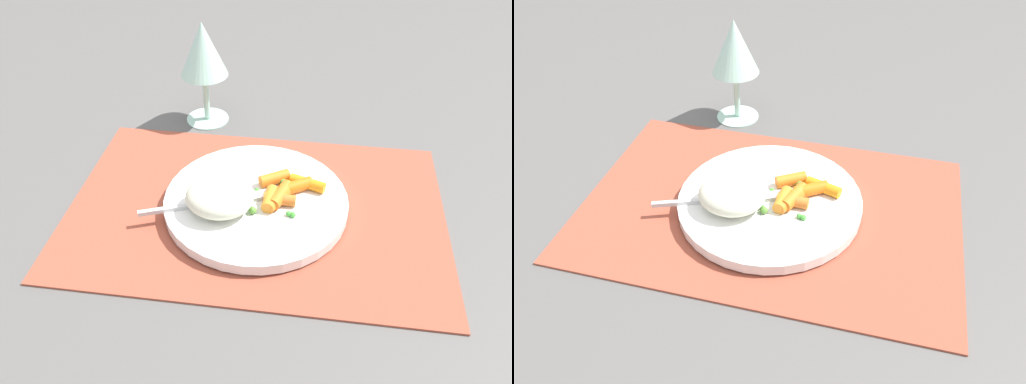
{
  "view_description": "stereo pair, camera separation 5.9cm",
  "coord_description": "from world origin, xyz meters",
  "views": [
    {
      "loc": [
        0.07,
        -0.51,
        0.46
      ],
      "look_at": [
        0.0,
        0.0,
        0.03
      ],
      "focal_mm": 35.8,
      "sensor_mm": 36.0,
      "label": 1
    },
    {
      "loc": [
        0.13,
        -0.5,
        0.46
      ],
      "look_at": [
        0.0,
        0.0,
        0.03
      ],
      "focal_mm": 35.8,
      "sensor_mm": 36.0,
      "label": 2
    }
  ],
  "objects": [
    {
      "name": "fork",
      "position": [
        -0.04,
        -0.01,
        0.02
      ],
      "size": [
        0.18,
        0.08,
        0.01
      ],
      "color": "silver",
      "rests_on": "plate"
    },
    {
      "name": "carrot_portion",
      "position": [
        0.04,
        0.01,
        0.03
      ],
      "size": [
        0.09,
        0.08,
        0.02
      ],
      "color": "orange",
      "rests_on": "plate"
    },
    {
      "name": "wine_glass",
      "position": [
        -0.11,
        0.22,
        0.12
      ],
      "size": [
        0.08,
        0.08,
        0.17
      ],
      "color": "#B2E0CC",
      "rests_on": "ground_plane"
    },
    {
      "name": "pea_scatter",
      "position": [
        0.03,
        0.0,
        0.03
      ],
      "size": [
        0.07,
        0.08,
        0.01
      ],
      "color": "green",
      "rests_on": "plate"
    },
    {
      "name": "rice_mound",
      "position": [
        -0.04,
        -0.03,
        0.04
      ],
      "size": [
        0.09,
        0.08,
        0.04
      ],
      "primitive_type": "ellipsoid",
      "color": "beige",
      "rests_on": "plate"
    },
    {
      "name": "ground_plane",
      "position": [
        0.0,
        0.0,
        0.0
      ],
      "size": [
        2.4,
        2.4,
        0.0
      ],
      "primitive_type": "plane",
      "color": "#565451"
    },
    {
      "name": "plate",
      "position": [
        0.0,
        0.0,
        0.01
      ],
      "size": [
        0.25,
        0.25,
        0.01
      ],
      "primitive_type": "cylinder",
      "color": "white",
      "rests_on": "placemat"
    },
    {
      "name": "placemat",
      "position": [
        0.0,
        0.0,
        0.0
      ],
      "size": [
        0.5,
        0.34,
        0.01
      ],
      "primitive_type": "cube",
      "color": "#9E4733",
      "rests_on": "ground_plane"
    }
  ]
}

